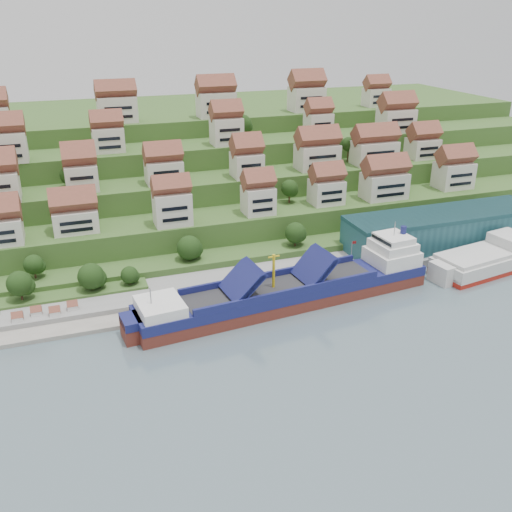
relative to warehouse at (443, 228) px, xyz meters
name	(u,v)px	position (x,y,z in m)	size (l,w,h in m)	color
ground	(304,303)	(-52.00, -17.00, -7.20)	(300.00, 300.00, 0.00)	slate
quay	(348,264)	(-32.00, -2.00, -6.10)	(180.00, 14.00, 2.20)	gray
pebble_beach	(56,317)	(-110.00, -5.00, -6.70)	(45.00, 20.00, 1.00)	gray
hillside	(200,163)	(-52.00, 86.55, 3.46)	(260.00, 128.00, 31.00)	#2D4C1E
hillside_village	(237,152)	(-49.90, 43.37, 17.04)	(155.45, 61.04, 28.82)	beige
hillside_trees	(203,203)	(-66.77, 23.62, 7.69)	(132.95, 62.36, 30.79)	#1F3D14
warehouse	(443,228)	(0.00, 0.00, 0.00)	(60.00, 15.00, 10.00)	#204F57
flagpole	(352,253)	(-33.89, -7.00, -0.32)	(1.28, 0.16, 8.00)	gray
beach_huts	(46,315)	(-112.00, -6.25, -5.10)	(14.40, 3.70, 2.20)	white
cargo_ship	(295,291)	(-54.04, -16.01, -4.01)	(75.75, 18.77, 16.59)	#5E251C
second_ship	(489,259)	(4.77, -15.48, -4.32)	(34.49, 17.43, 9.55)	maroon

